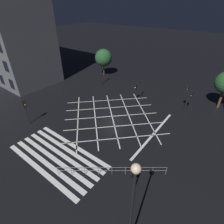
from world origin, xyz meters
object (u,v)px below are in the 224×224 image
object	(u,v)px
traffic_light_sw_main	(26,108)
street_lamp_west	(132,204)
traffic_light_se_main	(133,177)
street_tree_near	(104,58)
traffic_light_ne_cross	(191,97)
traffic_light_median_north	(138,87)
traffic_light_nw_main	(101,70)
traffic_light_ne_main	(188,93)

from	to	relation	value
traffic_light_sw_main	street_lamp_west	world-z (taller)	street_lamp_west
traffic_light_se_main	street_tree_near	distance (m)	30.23
traffic_light_se_main	traffic_light_ne_cross	bearing A→B (deg)	-88.83
traffic_light_sw_main	traffic_light_median_north	bearing A→B (deg)	61.36
traffic_light_ne_cross	traffic_light_median_north	bearing A→B (deg)	-80.41
traffic_light_nw_main	traffic_light_sw_main	distance (m)	16.70
traffic_light_ne_main	street_lamp_west	size ratio (longest dim) A/B	0.50
traffic_light_ne_cross	traffic_light_ne_main	xyz separation A→B (m)	(-0.55, -0.16, 0.54)
traffic_light_sw_main	traffic_light_nw_main	bearing A→B (deg)	92.81
traffic_light_ne_main	traffic_light_sw_main	bearing A→B (deg)	45.73
street_lamp_west	traffic_light_sw_main	bearing A→B (deg)	167.11
traffic_light_ne_cross	street_tree_near	xyz separation A→B (m)	(-20.59, 4.59, 1.37)
traffic_light_nw_main	traffic_light_sw_main	xyz separation A→B (m)	(0.82, -16.67, -0.52)
traffic_light_ne_cross	traffic_light_sw_main	distance (m)	23.49
street_lamp_west	street_tree_near	xyz separation A→B (m)	(-22.99, 25.56, -1.95)
traffic_light_nw_main	traffic_light_se_main	size ratio (longest dim) A/B	1.28
traffic_light_median_north	street_tree_near	world-z (taller)	street_tree_near
traffic_light_nw_main	traffic_light_ne_main	distance (m)	16.87
traffic_light_ne_cross	street_lamp_west	xyz separation A→B (m)	(2.40, -20.97, 3.32)
traffic_light_se_main	traffic_light_median_north	bearing A→B (deg)	-61.29
traffic_light_ne_main	street_tree_near	size ratio (longest dim) A/B	0.75
traffic_light_ne_main	traffic_light_nw_main	bearing A→B (deg)	-0.71
traffic_light_sw_main	street_tree_near	size ratio (longest dim) A/B	0.62
traffic_light_se_main	street_lamp_west	world-z (taller)	street_lamp_west
traffic_light_nw_main	traffic_light_ne_cross	xyz separation A→B (m)	(17.41, -0.05, -0.55)
traffic_light_median_north	traffic_light_sw_main	xyz separation A→B (m)	(-8.31, -15.23, 0.27)
traffic_light_sw_main	street_lamp_west	size ratio (longest dim) A/B	0.41
traffic_light_sw_main	traffic_light_ne_main	bearing A→B (deg)	45.73
traffic_light_ne_cross	traffic_light_ne_main	world-z (taller)	traffic_light_ne_main
traffic_light_ne_cross	street_lamp_west	bearing A→B (deg)	6.53
traffic_light_median_north	street_tree_near	distance (m)	13.78
traffic_light_median_north	traffic_light_ne_cross	world-z (taller)	traffic_light_ne_cross
street_tree_near	traffic_light_sw_main	bearing A→B (deg)	-79.35
traffic_light_nw_main	traffic_light_sw_main	bearing A→B (deg)	-87.19
traffic_light_nw_main	traffic_light_median_north	world-z (taller)	traffic_light_nw_main
traffic_light_ne_cross	traffic_light_sw_main	xyz separation A→B (m)	(-16.60, -16.63, 0.03)
traffic_light_median_north	traffic_light_se_main	distance (m)	17.97
traffic_light_ne_cross	traffic_light_se_main	world-z (taller)	traffic_light_ne_cross
traffic_light_median_north	traffic_light_ne_main	world-z (taller)	traffic_light_ne_main
traffic_light_ne_cross	traffic_light_sw_main	bearing A→B (deg)	-44.95
traffic_light_nw_main	street_tree_near	world-z (taller)	street_tree_near
traffic_light_median_north	traffic_light_se_main	size ratio (longest dim) A/B	0.93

